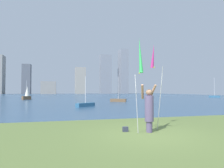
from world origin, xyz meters
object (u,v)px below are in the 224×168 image
object	(u,v)px
sailboat_0	(85,104)
sailboat_3	(118,100)
kite_flag_right	(153,58)
kite_flag_left	(140,57)
bag	(125,129)
person	(149,109)
sailboat_5	(27,93)
sailboat_6	(214,96)

from	to	relation	value
sailboat_0	sailboat_3	size ratio (longest dim) A/B	0.83
kite_flag_right	sailboat_3	world-z (taller)	sailboat_3
kite_flag_left	sailboat_0	xyz separation A→B (m)	(-0.35, 14.65, -2.86)
bag	sailboat_3	size ratio (longest dim) A/B	0.06
person	sailboat_0	size ratio (longest dim) A/B	0.61
person	bag	xyz separation A→B (m)	(-0.93, 0.37, -0.89)
sailboat_3	sailboat_5	distance (m)	19.52
person	sailboat_3	bearing A→B (deg)	75.15
person	sailboat_6	xyz separation A→B (m)	(36.16, 36.88, -0.67)
kite_flag_right	sailboat_5	bearing A→B (deg)	106.95
kite_flag_left	bag	size ratio (longest dim) A/B	17.12
sailboat_5	sailboat_6	world-z (taller)	sailboat_6
bag	kite_flag_right	bearing A→B (deg)	11.27
person	sailboat_6	size ratio (longest dim) A/B	0.39
kite_flag_left	sailboat_3	bearing A→B (deg)	75.66
sailboat_0	sailboat_5	size ratio (longest dim) A/B	0.87
sailboat_5	bag	bearing A→B (deg)	-75.45
person	sailboat_0	bearing A→B (deg)	92.01
kite_flag_right	sailboat_0	xyz separation A→B (m)	(-1.44, 13.63, -3.00)
person	sailboat_3	xyz separation A→B (m)	(5.39, 22.88, -0.71)
sailboat_0	sailboat_3	xyz separation A→B (m)	(6.29, 8.58, 0.03)
sailboat_3	sailboat_5	size ratio (longest dim) A/B	1.05
kite_flag_right	sailboat_3	xyz separation A→B (m)	(4.85, 22.22, -2.97)
bag	sailboat_6	world-z (taller)	sailboat_6
kite_flag_left	sailboat_3	distance (m)	24.14
sailboat_5	sailboat_6	size ratio (longest dim) A/B	0.74
kite_flag_right	sailboat_5	distance (m)	35.90
person	sailboat_0	xyz separation A→B (m)	(-0.90, 14.30, -0.74)
person	kite_flag_left	bearing A→B (deg)	-148.81
sailboat_5	person	bearing A→B (deg)	-74.17
kite_flag_left	sailboat_5	world-z (taller)	kite_flag_left
sailboat_3	person	bearing A→B (deg)	-103.26
bag	sailboat_0	distance (m)	13.93
kite_flag_left	sailboat_6	bearing A→B (deg)	45.40
person	sailboat_0	distance (m)	14.35
bag	sailboat_0	xyz separation A→B (m)	(0.04, 13.93, 0.15)
sailboat_3	sailboat_5	xyz separation A→B (m)	(-15.30, 12.08, 1.04)
kite_flag_left	sailboat_3	world-z (taller)	sailboat_3
person	kite_flag_left	xyz separation A→B (m)	(-0.55, -0.35, 2.12)
kite_flag_right	kite_flag_left	bearing A→B (deg)	-137.05
kite_flag_left	kite_flag_right	xyz separation A→B (m)	(1.09, 1.02, 0.14)
bag	sailboat_6	xyz separation A→B (m)	(37.10, 36.51, 0.22)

